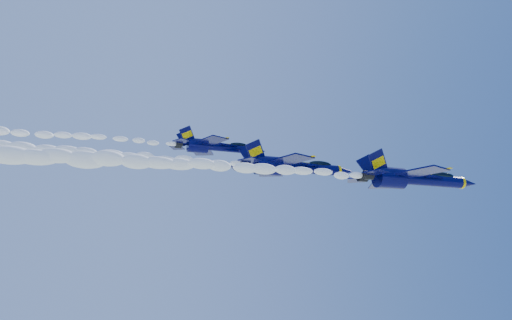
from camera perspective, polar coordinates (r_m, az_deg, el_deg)
name	(u,v)px	position (r m, az deg, el deg)	size (l,w,h in m)	color
jet_lead	(413,179)	(75.50, 17.53, -2.05)	(19.75, 16.20, 7.34)	#04043B
smoke_trail_jet_lead	(141,162)	(61.62, -13.01, -0.20)	(60.25, 2.67, 2.41)	white
jet_second	(291,167)	(80.85, 4.04, -0.76)	(19.95, 16.36, 7.41)	#04043B
smoke_trail_jet_second	(32,150)	(75.38, -24.27, 1.08)	(60.25, 2.70, 2.43)	white
jet_third	(216,147)	(82.06, -4.62, 1.53)	(15.28, 12.53, 5.68)	#04043B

